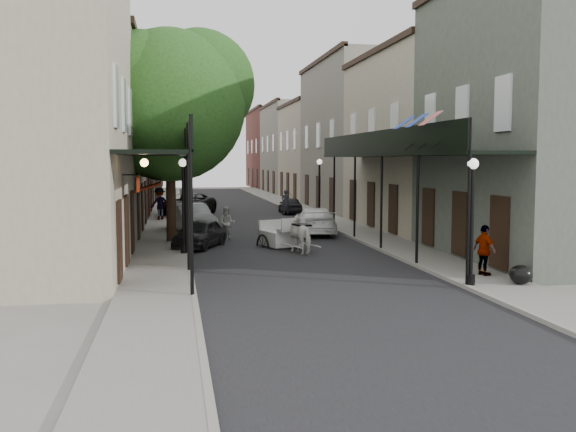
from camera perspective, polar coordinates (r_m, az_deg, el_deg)
name	(u,v)px	position (r m, az deg, el deg)	size (l,w,h in m)	color
ground	(319,281)	(20.25, 2.79, -5.76)	(140.00, 140.00, 0.00)	gray
road	(248,221)	(39.82, -3.61, -0.45)	(8.00, 90.00, 0.01)	black
sidewalk_left	(166,221)	(39.57, -10.83, -0.48)	(2.20, 90.00, 0.12)	gray
sidewalk_right	(326,219)	(40.67, 3.40, -0.25)	(2.20, 90.00, 0.12)	gray
building_row_left	(117,140)	(49.59, -14.96, 6.53)	(5.00, 80.00, 10.50)	#B9AA94
building_row_right	(341,141)	(51.10, 4.76, 6.63)	(5.00, 80.00, 10.50)	gray
gallery_left	(165,153)	(26.38, -10.88, 5.51)	(2.20, 18.05, 4.88)	black
gallery_right	(392,154)	(27.94, 9.27, 5.50)	(2.20, 18.05, 4.88)	black
tree_near	(179,100)	(29.69, -9.71, 10.17)	(7.31, 6.80, 9.63)	#382619
tree_far	(177,129)	(43.62, -9.88, 7.63)	(6.45, 6.00, 8.61)	#382619
lamppost_right_near	(472,219)	(19.45, 16.02, -0.29)	(0.32, 0.32, 3.71)	black
lamppost_left	(183,204)	(25.45, -9.28, 1.04)	(0.32, 0.32, 3.71)	black
lamppost_right_far	(319,189)	(38.39, 2.81, 2.41)	(0.32, 0.32, 3.71)	black
horse	(303,235)	(26.08, 1.33, -1.66)	(0.81, 1.79, 1.51)	silver
carriage	(276,224)	(28.11, -1.03, -0.71)	(2.00, 2.50, 2.53)	black
pedestrian_walking	(227,223)	(30.60, -5.44, -0.63)	(0.76, 0.60, 1.57)	#B5B6AC
pedestrian_sidewalk_left	(160,204)	(40.24, -11.33, 1.09)	(1.27, 0.73, 1.97)	gray
pedestrian_sidewalk_right	(484,250)	(21.26, 17.06, -2.93)	(0.95, 0.39, 1.62)	gray
car_left_near	(200,233)	(27.91, -7.81, -1.55)	(1.46, 3.64, 1.24)	black
car_left_mid	(191,218)	(33.64, -8.59, -0.21)	(1.60, 4.59, 1.51)	#99999E
car_left_far	(187,204)	(44.24, -8.95, 1.03)	(2.54, 5.50, 1.53)	black
car_right_near	(315,221)	(32.62, 2.45, -0.44)	(1.92, 4.73, 1.37)	white
car_right_far	(290,205)	(45.23, 0.21, 0.97)	(1.41, 3.50, 1.19)	black
trash_bags	(521,274)	(20.40, 20.03, -4.87)	(0.94, 1.09, 0.58)	black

